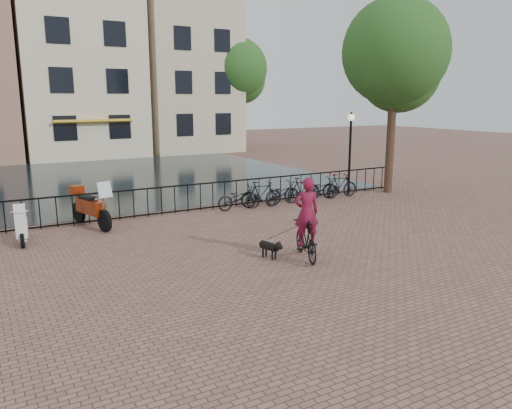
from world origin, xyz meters
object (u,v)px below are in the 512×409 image
cyclist (306,223)px  dog (269,249)px  motorcycle (90,202)px  lamp_post (350,140)px  scooter (21,221)px

cyclist → dog: size_ratio=3.08×
dog → motorcycle: bearing=107.0°
lamp_post → cyclist: lamp_post is taller
dog → scooter: scooter is taller
dog → scooter: bearing=125.5°
lamp_post → motorcycle: lamp_post is taller
motorcycle → scooter: 2.30m
lamp_post → cyclist: 9.18m
cyclist → motorcycle: size_ratio=1.06×
motorcycle → scooter: bearing=-172.1°
cyclist → motorcycle: (-4.10, 6.11, -0.13)m
motorcycle → cyclist: bearing=-71.3°
cyclist → motorcycle: 7.36m
cyclist → lamp_post: bearing=-118.5°
dog → cyclist: bearing=-44.1°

